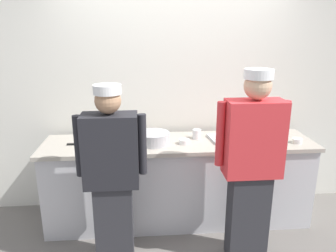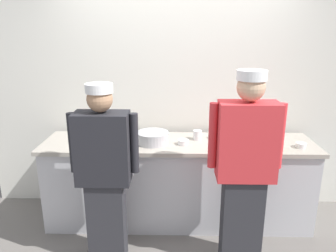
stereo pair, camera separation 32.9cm
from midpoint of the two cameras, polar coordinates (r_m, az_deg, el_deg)
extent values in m
plane|color=slate|center=(3.40, 4.72, -19.26)|extent=(9.00, 9.00, 0.00)
cube|color=silver|center=(3.60, 4.55, 8.63)|extent=(4.33, 0.10, 2.99)
cube|color=silver|center=(3.48, 4.56, -10.16)|extent=(2.71, 0.60, 0.86)
cube|color=#A8A093|center=(3.30, 4.73, -3.19)|extent=(2.76, 0.65, 0.04)
cube|color=#2D2D33|center=(2.97, -7.49, -16.36)|extent=(0.32, 0.20, 0.76)
cube|color=#232328|center=(2.66, -8.04, -3.97)|extent=(0.44, 0.24, 0.60)
cylinder|color=#232328|center=(2.74, -13.24, -2.98)|extent=(0.07, 0.07, 0.51)
cylinder|color=#232328|center=(2.66, -2.46, -3.14)|extent=(0.07, 0.07, 0.51)
sphere|color=tan|center=(2.55, -8.41, 4.66)|extent=(0.21, 0.21, 0.21)
cylinder|color=white|center=(2.53, -8.49, 6.59)|extent=(0.22, 0.22, 0.07)
cube|color=#2D2D33|center=(3.01, 16.01, -15.86)|extent=(0.34, 0.20, 0.81)
cube|color=red|center=(2.70, 17.22, -2.67)|extent=(0.47, 0.24, 0.64)
cylinder|color=red|center=(2.67, 11.43, -1.76)|extent=(0.07, 0.07, 0.55)
cylinder|color=red|center=(2.81, 22.40, -1.74)|extent=(0.07, 0.07, 0.55)
sphere|color=tan|center=(2.59, 18.05, 6.48)|extent=(0.22, 0.22, 0.22)
cylinder|color=white|center=(2.58, 18.23, 8.52)|extent=(0.23, 0.23, 0.08)
cylinder|color=white|center=(3.40, -7.09, -2.20)|extent=(0.23, 0.23, 0.01)
cylinder|color=white|center=(3.39, -7.09, -2.01)|extent=(0.23, 0.23, 0.01)
cylinder|color=white|center=(3.39, -7.10, -1.82)|extent=(0.23, 0.23, 0.01)
cylinder|color=white|center=(3.39, -7.11, -1.63)|extent=(0.23, 0.23, 0.01)
cylinder|color=white|center=(3.38, -7.11, -1.43)|extent=(0.23, 0.23, 0.01)
cylinder|color=white|center=(3.38, -7.12, -1.24)|extent=(0.23, 0.23, 0.01)
cylinder|color=white|center=(3.58, 19.25, -2.07)|extent=(0.23, 0.23, 0.01)
cylinder|color=white|center=(3.57, 19.27, -1.89)|extent=(0.23, 0.23, 0.01)
cylinder|color=white|center=(3.57, 19.29, -1.71)|extent=(0.23, 0.23, 0.01)
cylinder|color=white|center=(3.56, 19.31, -1.53)|extent=(0.23, 0.23, 0.01)
cylinder|color=#B7BABF|center=(3.23, 0.17, -2.11)|extent=(0.32, 0.32, 0.12)
cube|color=#B7BABF|center=(3.39, 13.85, -2.48)|extent=(0.45, 0.35, 0.02)
cylinder|color=#E5E066|center=(3.21, 18.30, -2.79)|extent=(0.05, 0.05, 0.15)
cone|color=#E5E066|center=(3.18, 18.45, -1.20)|extent=(0.05, 0.05, 0.04)
cylinder|color=#56A333|center=(3.30, 21.41, -2.55)|extent=(0.06, 0.06, 0.15)
cone|color=#56A333|center=(3.28, 21.58, -1.01)|extent=(0.05, 0.05, 0.04)
cylinder|color=white|center=(3.22, 5.65, -2.90)|extent=(0.11, 0.11, 0.05)
cylinder|color=#5B932D|center=(3.21, 5.66, -2.60)|extent=(0.09, 0.09, 0.01)
cylinder|color=white|center=(3.44, 25.03, -3.16)|extent=(0.10, 0.10, 0.05)
cylinder|color=orange|center=(3.43, 25.06, -2.88)|extent=(0.08, 0.08, 0.01)
cylinder|color=white|center=(3.39, 19.65, -2.87)|extent=(0.08, 0.08, 0.04)
cylinder|color=gold|center=(3.39, 19.68, -2.65)|extent=(0.07, 0.07, 0.01)
cylinder|color=white|center=(3.37, 8.01, -1.64)|extent=(0.09, 0.09, 0.10)
cube|color=#B7BABF|center=(3.35, -11.51, -2.73)|extent=(0.19, 0.03, 0.01)
cube|color=black|center=(3.38, -13.74, -2.62)|extent=(0.09, 0.03, 0.02)
camera|label=1|loc=(0.16, -87.14, 0.85)|focal=34.48mm
camera|label=2|loc=(0.16, 92.86, -0.85)|focal=34.48mm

